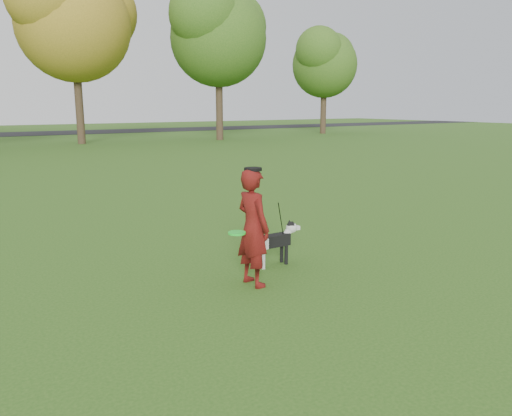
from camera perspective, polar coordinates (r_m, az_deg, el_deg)
ground at (r=7.31m, az=0.48°, el=-7.58°), size 120.00×120.00×0.00m
man at (r=6.69m, az=-0.34°, el=-2.26°), size 0.43×0.61×1.60m
dog at (r=7.62m, az=2.35°, el=-3.57°), size 0.88×0.18×0.67m
man_held_items at (r=7.22m, az=2.80°, el=-1.34°), size 1.29×0.71×1.16m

